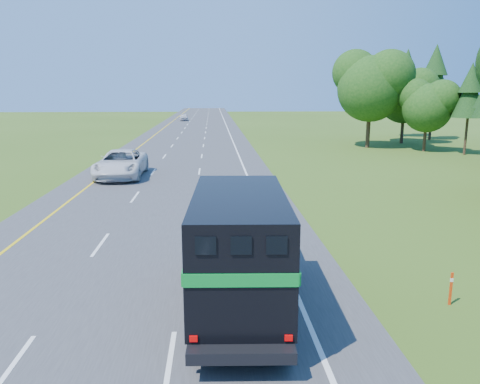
% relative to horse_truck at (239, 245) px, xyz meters
% --- Properties ---
extents(road, '(15.00, 260.00, 0.04)m').
position_rel_horse_truck_xyz_m(road, '(-3.64, 36.05, -1.92)').
color(road, '#38383A').
rests_on(road, ground).
extents(lane_markings, '(11.15, 260.00, 0.01)m').
position_rel_horse_truck_xyz_m(lane_markings, '(-3.64, 36.05, -1.90)').
color(lane_markings, yellow).
rests_on(lane_markings, road).
extents(horse_truck, '(2.83, 8.13, 3.55)m').
position_rel_horse_truck_xyz_m(horse_truck, '(0.00, 0.00, 0.00)').
color(horse_truck, black).
rests_on(horse_truck, road).
extents(white_suv, '(3.36, 7.17, 1.98)m').
position_rel_horse_truck_xyz_m(white_suv, '(-7.55, 22.03, -0.91)').
color(white_suv, silver).
rests_on(white_suv, road).
extents(far_car, '(1.98, 4.44, 1.49)m').
position_rel_horse_truck_xyz_m(far_car, '(-6.88, 89.84, -1.16)').
color(far_car, silver).
rests_on(far_car, road).
extents(delineator, '(0.08, 0.05, 1.03)m').
position_rel_horse_truck_xyz_m(delineator, '(6.36, -0.21, -1.39)').
color(delineator, red).
rests_on(delineator, ground).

